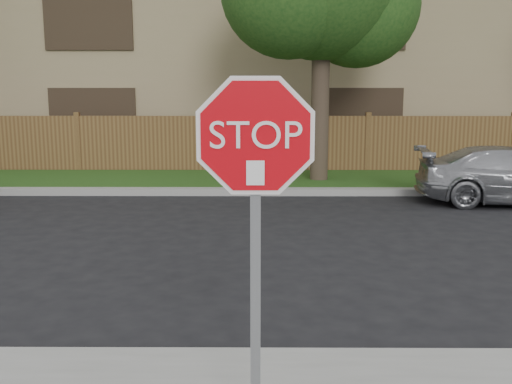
{
  "coord_description": "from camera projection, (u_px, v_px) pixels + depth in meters",
  "views": [
    {
      "loc": [
        1.02,
        -5.09,
        2.46
      ],
      "look_at": [
        1.0,
        -0.9,
        1.7
      ],
      "focal_mm": 42.0,
      "sensor_mm": 36.0,
      "label": 1
    }
  ],
  "objects": [
    {
      "name": "stop_sign",
      "position": [
        255.0,
        188.0,
        3.67
      ],
      "size": [
        1.01,
        0.13,
        2.55
      ],
      "color": "gray",
      "rests_on": "sidewalk_near"
    },
    {
      "name": "fence",
      "position": [
        223.0,
        145.0,
        16.53
      ],
      "size": [
        70.0,
        0.12,
        1.6
      ],
      "primitive_type": "cube",
      "color": "brown",
      "rests_on": "ground"
    },
    {
      "name": "grass_strip",
      "position": [
        219.0,
        181.0,
        15.09
      ],
      "size": [
        70.0,
        3.0,
        0.12
      ],
      "primitive_type": "cube",
      "color": "#1E4714",
      "rests_on": "ground"
    },
    {
      "name": "far_curb",
      "position": [
        214.0,
        192.0,
        13.46
      ],
      "size": [
        70.0,
        0.3,
        0.15
      ],
      "primitive_type": "cube",
      "color": "gray",
      "rests_on": "ground"
    },
    {
      "name": "apartment_building",
      "position": [
        231.0,
        54.0,
        21.56
      ],
      "size": [
        35.2,
        9.2,
        7.2
      ],
      "color": "#9B8960",
      "rests_on": "ground"
    },
    {
      "name": "ground",
      "position": [
        148.0,
        358.0,
        5.46
      ],
      "size": [
        90.0,
        90.0,
        0.0
      ],
      "primitive_type": "plane",
      "color": "black",
      "rests_on": "ground"
    }
  ]
}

